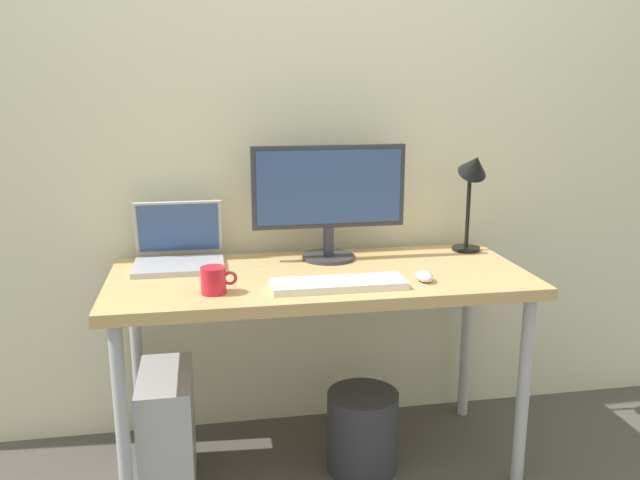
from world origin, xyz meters
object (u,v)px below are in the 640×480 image
(monitor, at_px, (329,194))
(coffee_mug, at_px, (214,280))
(desk_lamp, at_px, (473,180))
(desk, at_px, (320,292))
(computer_tower, at_px, (168,429))
(mouse, at_px, (424,276))
(wastebasket, at_px, (362,431))
(keyboard, at_px, (338,284))
(laptop, at_px, (179,250))

(monitor, xyz_separation_m, coffee_mug, (-0.44, -0.34, -0.21))
(desk_lamp, bearing_deg, monitor, -179.96)
(desk, height_order, computer_tower, desk)
(mouse, distance_m, coffee_mug, 0.70)
(computer_tower, relative_size, wastebasket, 1.40)
(monitor, height_order, mouse, monitor)
(desk_lamp, xyz_separation_m, computer_tower, (-1.18, -0.22, -0.82))
(keyboard, bearing_deg, monitor, 84.27)
(keyboard, height_order, computer_tower, keyboard)
(monitor, xyz_separation_m, wastebasket, (0.08, -0.25, -0.84))
(coffee_mug, bearing_deg, wastebasket, 10.44)
(desk, relative_size, computer_tower, 3.48)
(desk_lamp, height_order, keyboard, desk_lamp)
(desk, bearing_deg, monitor, 70.13)
(keyboard, xyz_separation_m, computer_tower, (-0.58, 0.13, -0.54))
(keyboard, relative_size, wastebasket, 1.47)
(monitor, relative_size, wastebasket, 1.91)
(desk_lamp, bearing_deg, mouse, -131.86)
(desk, height_order, mouse, mouse)
(coffee_mug, distance_m, computer_tower, 0.62)
(mouse, bearing_deg, computer_tower, 172.58)
(wastebasket, bearing_deg, laptop, 157.35)
(keyboard, height_order, wastebasket, keyboard)
(desk_lamp, height_order, coffee_mug, desk_lamp)
(laptop, xyz_separation_m, keyboard, (0.52, -0.37, -0.05))
(coffee_mug, height_order, computer_tower, coffee_mug)
(coffee_mug, xyz_separation_m, wastebasket, (0.52, 0.10, -0.64))
(laptop, distance_m, wastebasket, 0.95)
(mouse, relative_size, computer_tower, 0.21)
(laptop, relative_size, keyboard, 0.73)
(desk, relative_size, desk_lamp, 3.56)
(desk_lamp, bearing_deg, computer_tower, -169.41)
(monitor, bearing_deg, keyboard, -95.73)
(monitor, distance_m, desk_lamp, 0.57)
(computer_tower, bearing_deg, desk, 4.12)
(desk_lamp, bearing_deg, desk, -163.96)
(monitor, height_order, keyboard, monitor)
(mouse, bearing_deg, wastebasket, 154.79)
(wastebasket, bearing_deg, keyboard, -137.80)
(laptop, distance_m, coffee_mug, 0.38)
(desk, xyz_separation_m, coffee_mug, (-0.37, -0.16, 0.11))
(keyboard, relative_size, computer_tower, 1.05)
(desk_lamp, xyz_separation_m, wastebasket, (-0.48, -0.25, -0.88))
(desk, relative_size, monitor, 2.54)
(laptop, relative_size, desk_lamp, 0.78)
(laptop, height_order, desk_lamp, desk_lamp)
(monitor, xyz_separation_m, desk_lamp, (0.57, 0.00, 0.04))
(mouse, bearing_deg, monitor, 128.29)
(keyboard, bearing_deg, laptop, 144.52)
(laptop, relative_size, computer_tower, 0.76)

